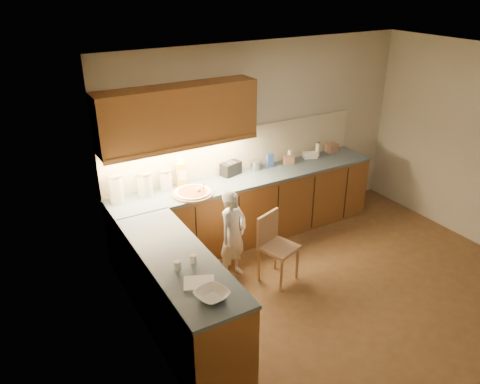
{
  "coord_description": "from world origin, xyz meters",
  "views": [
    {
      "loc": [
        -3.31,
        -3.15,
        3.38
      ],
      "look_at": [
        -0.8,
        1.2,
        1.0
      ],
      "focal_mm": 35.0,
      "sensor_mm": 36.0,
      "label": 1
    }
  ],
  "objects_px": {
    "pizza_on_board": "(193,193)",
    "wooden_chair": "(274,243)",
    "child": "(233,236)",
    "oil_jug": "(181,173)",
    "toaster": "(231,168)"
  },
  "relations": [
    {
      "from": "child",
      "to": "wooden_chair",
      "type": "distance_m",
      "value": 0.49
    },
    {
      "from": "child",
      "to": "oil_jug",
      "type": "relative_size",
      "value": 3.14
    },
    {
      "from": "pizza_on_board",
      "to": "oil_jug",
      "type": "bearing_deg",
      "value": 92.27
    },
    {
      "from": "wooden_chair",
      "to": "oil_jug",
      "type": "xyz_separation_m",
      "value": [
        -0.65,
        1.16,
        0.59
      ]
    },
    {
      "from": "oil_jug",
      "to": "wooden_chair",
      "type": "bearing_deg",
      "value": -60.85
    },
    {
      "from": "oil_jug",
      "to": "child",
      "type": "bearing_deg",
      "value": -74.66
    },
    {
      "from": "pizza_on_board",
      "to": "wooden_chair",
      "type": "distance_m",
      "value": 1.16
    },
    {
      "from": "child",
      "to": "wooden_chair",
      "type": "height_order",
      "value": "child"
    },
    {
      "from": "oil_jug",
      "to": "pizza_on_board",
      "type": "bearing_deg",
      "value": -87.73
    },
    {
      "from": "pizza_on_board",
      "to": "wooden_chair",
      "type": "xyz_separation_m",
      "value": [
        0.64,
        -0.85,
        -0.45
      ]
    },
    {
      "from": "child",
      "to": "oil_jug",
      "type": "distance_m",
      "value": 1.06
    },
    {
      "from": "oil_jug",
      "to": "toaster",
      "type": "bearing_deg",
      "value": -0.74
    },
    {
      "from": "wooden_chair",
      "to": "oil_jug",
      "type": "height_order",
      "value": "oil_jug"
    },
    {
      "from": "wooden_chair",
      "to": "oil_jug",
      "type": "distance_m",
      "value": 1.46
    },
    {
      "from": "wooden_chair",
      "to": "toaster",
      "type": "height_order",
      "value": "toaster"
    }
  ]
}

